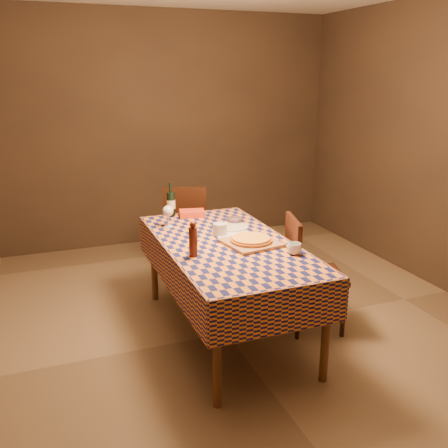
# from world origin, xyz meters

# --- Properties ---
(room) EXTENTS (5.00, 5.10, 2.70)m
(room) POSITION_xyz_m (0.00, 0.00, 1.35)
(room) COLOR brown
(room) RESTS_ON ground
(dining_table) EXTENTS (0.94, 1.84, 0.77)m
(dining_table) POSITION_xyz_m (0.00, 0.00, 0.69)
(dining_table) COLOR brown
(dining_table) RESTS_ON ground
(cutting_board) EXTENTS (0.43, 0.43, 0.02)m
(cutting_board) POSITION_xyz_m (0.16, -0.11, 0.78)
(cutting_board) COLOR #996E48
(cutting_board) RESTS_ON dining_table
(pizza) EXTENTS (0.38, 0.38, 0.03)m
(pizza) POSITION_xyz_m (0.16, -0.11, 0.81)
(pizza) COLOR #A2531B
(pizza) RESTS_ON cutting_board
(pepper_mill) EXTENTS (0.07, 0.07, 0.25)m
(pepper_mill) POSITION_xyz_m (-0.32, -0.20, 0.89)
(pepper_mill) COLOR #491A11
(pepper_mill) RESTS_ON dining_table
(bowl) EXTENTS (0.15, 0.15, 0.04)m
(bowl) POSITION_xyz_m (0.25, 0.45, 0.79)
(bowl) COLOR #5B434C
(bowl) RESTS_ON dining_table
(wine_glass) EXTENTS (0.09, 0.09, 0.18)m
(wine_glass) POSITION_xyz_m (-0.31, 0.54, 0.90)
(wine_glass) COLOR silver
(wine_glass) RESTS_ON dining_table
(wine_bottle) EXTENTS (0.10, 0.10, 0.30)m
(wine_bottle) POSITION_xyz_m (-0.20, 0.86, 0.88)
(wine_bottle) COLOR black
(wine_bottle) RESTS_ON dining_table
(deli_tub) EXTENTS (0.15, 0.15, 0.09)m
(deli_tub) POSITION_xyz_m (0.02, 0.19, 0.82)
(deli_tub) COLOR silver
(deli_tub) RESTS_ON dining_table
(takeout_container) EXTENTS (0.25, 0.20, 0.06)m
(takeout_container) POSITION_xyz_m (-0.03, 0.78, 0.80)
(takeout_container) COLOR red
(takeout_container) RESTS_ON dining_table
(white_plate) EXTENTS (0.35, 0.35, 0.02)m
(white_plate) POSITION_xyz_m (0.18, 0.32, 0.78)
(white_plate) COLOR silver
(white_plate) RESTS_ON dining_table
(tumbler) EXTENTS (0.13, 0.13, 0.08)m
(tumbler) POSITION_xyz_m (0.35, -0.41, 0.81)
(tumbler) COLOR silver
(tumbler) RESTS_ON dining_table
(flour_patch) EXTENTS (0.29, 0.23, 0.00)m
(flour_patch) POSITION_xyz_m (0.12, 0.18, 0.77)
(flour_patch) COLOR silver
(flour_patch) RESTS_ON dining_table
(flour_bag) EXTENTS (0.19, 0.16, 0.05)m
(flour_bag) POSITION_xyz_m (0.19, -0.12, 0.79)
(flour_bag) COLOR #A3B0D1
(flour_bag) RESTS_ON dining_table
(chair_far) EXTENTS (0.54, 0.54, 0.93)m
(chair_far) POSITION_xyz_m (0.09, 1.37, 0.52)
(chair_far) COLOR black
(chair_far) RESTS_ON ground
(chair_right) EXTENTS (0.52, 0.52, 0.93)m
(chair_right) POSITION_xyz_m (0.63, -0.13, 0.52)
(chair_right) COLOR black
(chair_right) RESTS_ON ground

